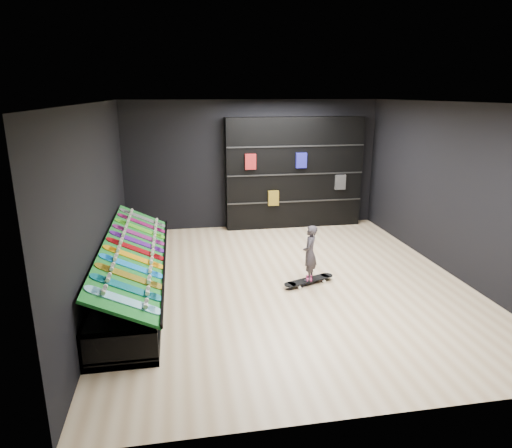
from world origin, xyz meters
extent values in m
cube|color=beige|center=(0.00, 0.00, 0.00)|extent=(6.00, 7.00, 0.01)
cube|color=white|center=(0.00, 0.00, 3.00)|extent=(6.00, 7.00, 0.01)
cube|color=black|center=(0.00, 3.50, 1.50)|extent=(6.00, 0.02, 3.00)
cube|color=black|center=(0.00, -3.50, 1.50)|extent=(6.00, 0.02, 3.00)
cube|color=black|center=(-3.00, 0.00, 1.50)|extent=(0.02, 7.00, 3.00)
cube|color=black|center=(3.00, 0.00, 1.50)|extent=(0.02, 7.00, 3.00)
cube|color=#0E5E1B|center=(-2.50, 0.00, 0.71)|extent=(0.92, 4.50, 0.46)
cube|color=black|center=(0.97, 3.32, 1.31)|extent=(3.27, 0.38, 2.61)
imported|color=black|center=(0.35, -0.20, 0.38)|extent=(0.23, 0.26, 0.57)
camera|label=1|loc=(-1.79, -7.12, 3.15)|focal=32.00mm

